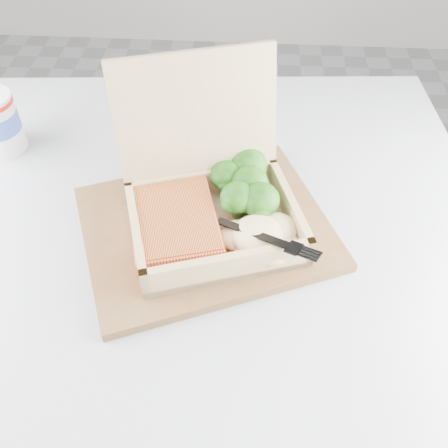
{
  "coord_description": "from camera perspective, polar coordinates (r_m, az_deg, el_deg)",
  "views": [
    {
      "loc": [
        0.78,
        -0.51,
        1.25
      ],
      "look_at": [
        0.75,
        -0.09,
        0.81
      ],
      "focal_mm": 40.0,
      "sensor_mm": 36.0,
      "label": 1
    }
  ],
  "objects": [
    {
      "name": "broccoli_pile",
      "position": [
        0.66,
        2.93,
        4.22
      ],
      "size": [
        0.12,
        0.12,
        0.04
      ],
      "primitive_type": null,
      "color": "#31781A",
      "rests_on": "takeout_container"
    },
    {
      "name": "cafe_table",
      "position": [
        0.8,
        -5.65,
        -13.21
      ],
      "size": [
        0.96,
        0.96,
        0.76
      ],
      "rotation": [
        0.0,
        0.0,
        0.08
      ],
      "color": "black",
      "rests_on": "floor"
    },
    {
      "name": "salmon_fillet",
      "position": [
        0.63,
        -5.73,
        -0.02
      ],
      "size": [
        0.14,
        0.16,
        0.03
      ],
      "primitive_type": "cube",
      "rotation": [
        0.0,
        0.0,
        0.27
      ],
      "color": "orange",
      "rests_on": "takeout_container"
    },
    {
      "name": "plastic_fork",
      "position": [
        0.6,
        1.7,
        -0.28
      ],
      "size": [
        0.13,
        0.08,
        0.02
      ],
      "rotation": [
        0.0,
        0.0,
        4.19
      ],
      "color": "black",
      "rests_on": "mashed_potatoes"
    },
    {
      "name": "receipt",
      "position": [
        0.81,
        -3.93,
        9.06
      ],
      "size": [
        0.13,
        0.17,
        0.0
      ],
      "primitive_type": "cube",
      "rotation": [
        0.0,
        0.0,
        -0.36
      ],
      "color": "white",
      "rests_on": "cafe_table"
    },
    {
      "name": "takeout_container",
      "position": [
        0.63,
        -1.74,
        3.93
      ],
      "size": [
        0.26,
        0.25,
        0.2
      ],
      "rotation": [
        0.0,
        0.0,
        0.31
      ],
      "color": "tan",
      "rests_on": "serving_tray"
    },
    {
      "name": "mashed_potatoes",
      "position": [
        0.61,
        3.87,
        -1.33
      ],
      "size": [
        0.1,
        0.09,
        0.04
      ],
      "primitive_type": "ellipsoid",
      "color": "beige",
      "rests_on": "takeout_container"
    },
    {
      "name": "serving_tray",
      "position": [
        0.66,
        -2.11,
        -0.39
      ],
      "size": [
        0.39,
        0.35,
        0.01
      ],
      "primitive_type": "cube",
      "rotation": [
        0.0,
        0.0,
        0.39
      ],
      "color": "brown",
      "rests_on": "cafe_table"
    }
  ]
}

